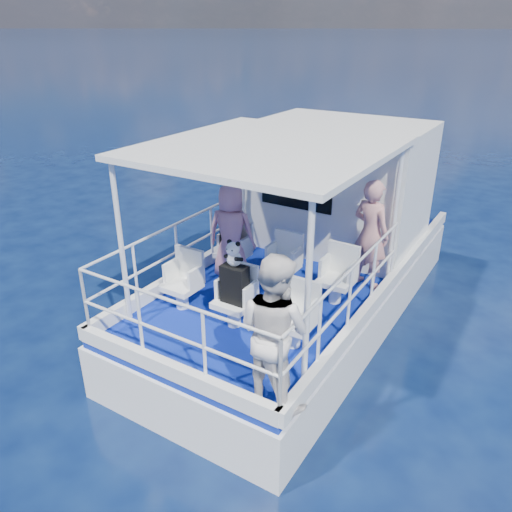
{
  "coord_description": "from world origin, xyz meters",
  "views": [
    {
      "loc": [
        3.28,
        -5.83,
        4.59
      ],
      "look_at": [
        -0.09,
        -0.4,
        1.63
      ],
      "focal_mm": 35.0,
      "sensor_mm": 36.0,
      "label": 1
    }
  ],
  "objects": [
    {
      "name": "ground",
      "position": [
        0.0,
        0.0,
        0.0
      ],
      "size": [
        2000.0,
        2000.0,
        0.0
      ],
      "primitive_type": "plane",
      "color": "#071338",
      "rests_on": "ground"
    },
    {
      "name": "hull",
      "position": [
        0.0,
        1.0,
        0.0
      ],
      "size": [
        3.0,
        7.0,
        1.6
      ],
      "primitive_type": "cube",
      "color": "white",
      "rests_on": "ground"
    },
    {
      "name": "deck",
      "position": [
        0.0,
        1.0,
        0.85
      ],
      "size": [
        2.9,
        6.9,
        0.1
      ],
      "primitive_type": "cube",
      "color": "navy",
      "rests_on": "hull"
    },
    {
      "name": "cabin",
      "position": [
        0.0,
        2.3,
        2.0
      ],
      "size": [
        2.85,
        2.0,
        2.2
      ],
      "primitive_type": "cube",
      "color": "white",
      "rests_on": "deck"
    },
    {
      "name": "canopy",
      "position": [
        0.0,
        -0.2,
        3.14
      ],
      "size": [
        3.0,
        3.2,
        0.08
      ],
      "primitive_type": "cube",
      "color": "white",
      "rests_on": "cabin"
    },
    {
      "name": "canopy_posts",
      "position": [
        0.0,
        -0.25,
        2.0
      ],
      "size": [
        2.77,
        2.97,
        2.2
      ],
      "color": "white",
      "rests_on": "deck"
    },
    {
      "name": "railings",
      "position": [
        0.0,
        -0.58,
        1.4
      ],
      "size": [
        2.84,
        3.59,
        1.0
      ],
      "primitive_type": null,
      "color": "white",
      "rests_on": "deck"
    },
    {
      "name": "seat_port_fwd",
      "position": [
        -0.9,
        0.2,
        1.09
      ],
      "size": [
        0.48,
        0.46,
        0.38
      ],
      "primitive_type": "cube",
      "color": "white",
      "rests_on": "deck"
    },
    {
      "name": "seat_center_fwd",
      "position": [
        0.0,
        0.2,
        1.09
      ],
      "size": [
        0.48,
        0.46,
        0.38
      ],
      "primitive_type": "cube",
      "color": "white",
      "rests_on": "deck"
    },
    {
      "name": "seat_stbd_fwd",
      "position": [
        0.9,
        0.2,
        1.09
      ],
      "size": [
        0.48,
        0.46,
        0.38
      ],
      "primitive_type": "cube",
      "color": "white",
      "rests_on": "deck"
    },
    {
      "name": "seat_port_aft",
      "position": [
        -0.9,
        -1.1,
        1.09
      ],
      "size": [
        0.48,
        0.46,
        0.38
      ],
      "primitive_type": "cube",
      "color": "white",
      "rests_on": "deck"
    },
    {
      "name": "seat_center_aft",
      "position": [
        0.0,
        -1.1,
        1.09
      ],
      "size": [
        0.48,
        0.46,
        0.38
      ],
      "primitive_type": "cube",
      "color": "white",
      "rests_on": "deck"
    },
    {
      "name": "seat_stbd_aft",
      "position": [
        0.9,
        -1.1,
        1.09
      ],
      "size": [
        0.48,
        0.46,
        0.38
      ],
      "primitive_type": "cube",
      "color": "white",
      "rests_on": "deck"
    },
    {
      "name": "passenger_port_fwd",
      "position": [
        -0.85,
        0.09,
        1.67
      ],
      "size": [
        0.66,
        0.55,
        1.53
      ],
      "primitive_type": "imported",
      "rotation": [
        0.0,
        0.0,
        3.41
      ],
      "color": "#CC849A",
      "rests_on": "deck"
    },
    {
      "name": "passenger_stbd_fwd",
      "position": [
        1.09,
        0.96,
        1.74
      ],
      "size": [
        0.71,
        0.57,
        1.69
      ],
      "primitive_type": "imported",
      "rotation": [
        0.0,
        0.0,
        2.84
      ],
      "color": "#D78C8B",
      "rests_on": "deck"
    },
    {
      "name": "passenger_stbd_aft",
      "position": [
        1.17,
        -2.09,
        1.76
      ],
      "size": [
        0.93,
        0.78,
        1.72
      ],
      "primitive_type": "imported",
      "rotation": [
        0.0,
        0.0,
        2.98
      ],
      "color": "silver",
      "rests_on": "deck"
    },
    {
      "name": "backpack_port",
      "position": [
        -0.92,
        0.16,
        1.47
      ],
      "size": [
        0.29,
        0.17,
        0.39
      ],
      "primitive_type": "cube",
      "color": "black",
      "rests_on": "seat_port_fwd"
    },
    {
      "name": "backpack_center",
      "position": [
        0.03,
        -1.12,
        1.54
      ],
      "size": [
        0.35,
        0.2,
        0.52
      ],
      "primitive_type": "cube",
      "color": "black",
      "rests_on": "seat_center_aft"
    },
    {
      "name": "compact_camera",
      "position": [
        -0.93,
        0.17,
        1.69
      ],
      "size": [
        0.09,
        0.06,
        0.06
      ],
      "primitive_type": "cube",
      "color": "black",
      "rests_on": "backpack_port"
    },
    {
      "name": "panda",
      "position": [
        0.01,
        -1.1,
        1.97
      ],
      "size": [
        0.22,
        0.18,
        0.34
      ],
      "primitive_type": null,
      "color": "white",
      "rests_on": "backpack_center"
    }
  ]
}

